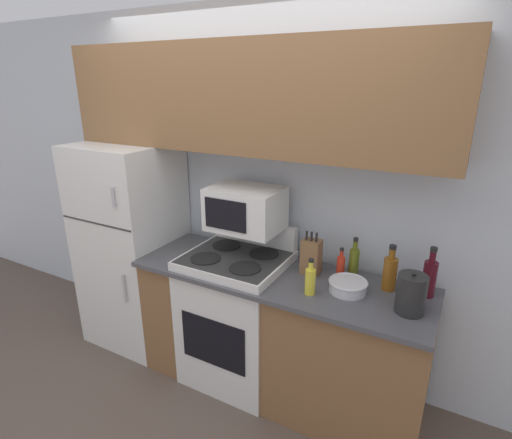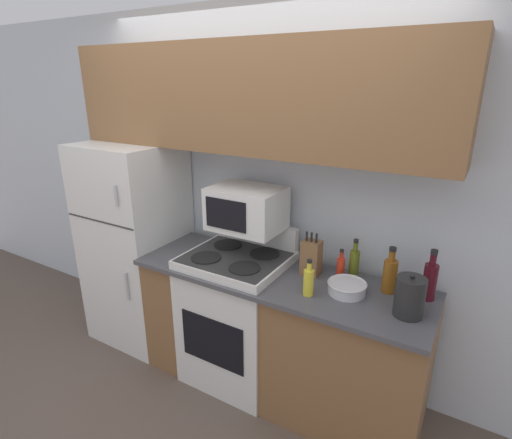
{
  "view_description": "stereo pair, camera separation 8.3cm",
  "coord_description": "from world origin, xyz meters",
  "px_view_note": "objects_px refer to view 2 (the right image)",
  "views": [
    {
      "loc": [
        1.32,
        -1.78,
        2.06
      ],
      "look_at": [
        0.2,
        0.26,
        1.24
      ],
      "focal_mm": 28.0,
      "sensor_mm": 36.0,
      "label": 1
    },
    {
      "loc": [
        1.39,
        -1.74,
        2.06
      ],
      "look_at": [
        0.2,
        0.26,
        1.24
      ],
      "focal_mm": 28.0,
      "sensor_mm": 36.0,
      "label": 2
    }
  ],
  "objects_px": {
    "bottle_whiskey": "(390,275)",
    "bottle_olive_oil": "(354,263)",
    "bottle_wine_red": "(430,280)",
    "kettle": "(410,297)",
    "bowl": "(347,287)",
    "microwave": "(246,208)",
    "knife_block": "(311,257)",
    "bottle_hot_sauce": "(341,268)",
    "refrigerator": "(136,244)",
    "bottle_cooking_spray": "(309,281)",
    "stove": "(237,315)"
  },
  "relations": [
    {
      "from": "bottle_whiskey",
      "to": "bottle_olive_oil",
      "type": "bearing_deg",
      "value": 165.47
    },
    {
      "from": "bottle_olive_oil",
      "to": "bottle_wine_red",
      "type": "height_order",
      "value": "bottle_wine_red"
    },
    {
      "from": "bottle_olive_oil",
      "to": "kettle",
      "type": "bearing_deg",
      "value": -34.41
    },
    {
      "from": "bowl",
      "to": "microwave",
      "type": "bearing_deg",
      "value": 172.05
    },
    {
      "from": "knife_block",
      "to": "bottle_olive_oil",
      "type": "xyz_separation_m",
      "value": [
        0.25,
        0.08,
        -0.01
      ]
    },
    {
      "from": "bowl",
      "to": "kettle",
      "type": "distance_m",
      "value": 0.36
    },
    {
      "from": "microwave",
      "to": "bottle_hot_sauce",
      "type": "height_order",
      "value": "microwave"
    },
    {
      "from": "bowl",
      "to": "refrigerator",
      "type": "bearing_deg",
      "value": 178.92
    },
    {
      "from": "bottle_hot_sauce",
      "to": "kettle",
      "type": "xyz_separation_m",
      "value": [
        0.44,
        -0.2,
        0.03
      ]
    },
    {
      "from": "kettle",
      "to": "bottle_cooking_spray",
      "type": "bearing_deg",
      "value": -172.19
    },
    {
      "from": "stove",
      "to": "bottle_wine_red",
      "type": "distance_m",
      "value": 1.3
    },
    {
      "from": "microwave",
      "to": "bowl",
      "type": "distance_m",
      "value": 0.82
    },
    {
      "from": "knife_block",
      "to": "bottle_olive_oil",
      "type": "relative_size",
      "value": 1.09
    },
    {
      "from": "bottle_wine_red",
      "to": "bottle_cooking_spray",
      "type": "relative_size",
      "value": 1.36
    },
    {
      "from": "microwave",
      "to": "bottle_cooking_spray",
      "type": "distance_m",
      "value": 0.67
    },
    {
      "from": "knife_block",
      "to": "bottle_hot_sauce",
      "type": "bearing_deg",
      "value": 8.02
    },
    {
      "from": "microwave",
      "to": "bottle_whiskey",
      "type": "height_order",
      "value": "microwave"
    },
    {
      "from": "bottle_hot_sauce",
      "to": "bottle_whiskey",
      "type": "xyz_separation_m",
      "value": [
        0.29,
        -0.0,
        0.03
      ]
    },
    {
      "from": "bottle_whiskey",
      "to": "bottle_wine_red",
      "type": "bearing_deg",
      "value": 8.01
    },
    {
      "from": "stove",
      "to": "kettle",
      "type": "xyz_separation_m",
      "value": [
        1.11,
        -0.06,
        0.51
      ]
    },
    {
      "from": "bottle_hot_sauce",
      "to": "stove",
      "type": "bearing_deg",
      "value": -167.76
    },
    {
      "from": "microwave",
      "to": "bottle_wine_red",
      "type": "distance_m",
      "value": 1.18
    },
    {
      "from": "bottle_wine_red",
      "to": "bottle_whiskey",
      "type": "relative_size",
      "value": 1.07
    },
    {
      "from": "bottle_cooking_spray",
      "to": "bowl",
      "type": "bearing_deg",
      "value": 35.02
    },
    {
      "from": "bottle_hot_sauce",
      "to": "bottle_olive_oil",
      "type": "bearing_deg",
      "value": 40.35
    },
    {
      "from": "refrigerator",
      "to": "bowl",
      "type": "height_order",
      "value": "refrigerator"
    },
    {
      "from": "refrigerator",
      "to": "bottle_olive_oil",
      "type": "bearing_deg",
      "value": 5.53
    },
    {
      "from": "refrigerator",
      "to": "microwave",
      "type": "relative_size",
      "value": 3.44
    },
    {
      "from": "microwave",
      "to": "bottle_wine_red",
      "type": "relative_size",
      "value": 1.57
    },
    {
      "from": "bottle_whiskey",
      "to": "kettle",
      "type": "distance_m",
      "value": 0.25
    },
    {
      "from": "bowl",
      "to": "bottle_hot_sauce",
      "type": "distance_m",
      "value": 0.18
    },
    {
      "from": "bottle_cooking_spray",
      "to": "bottle_whiskey",
      "type": "bearing_deg",
      "value": 35.03
    },
    {
      "from": "bottle_cooking_spray",
      "to": "kettle",
      "type": "relative_size",
      "value": 0.92
    },
    {
      "from": "bottle_wine_red",
      "to": "bottle_cooking_spray",
      "type": "distance_m",
      "value": 0.67
    },
    {
      "from": "microwave",
      "to": "bottle_whiskey",
      "type": "relative_size",
      "value": 1.68
    },
    {
      "from": "stove",
      "to": "bottle_hot_sauce",
      "type": "relative_size",
      "value": 5.55
    },
    {
      "from": "bottle_olive_oil",
      "to": "refrigerator",
      "type": "bearing_deg",
      "value": -174.47
    },
    {
      "from": "stove",
      "to": "bottle_hot_sauce",
      "type": "xyz_separation_m",
      "value": [
        0.67,
        0.15,
        0.48
      ]
    },
    {
      "from": "microwave",
      "to": "stove",
      "type": "bearing_deg",
      "value": -100.3
    },
    {
      "from": "kettle",
      "to": "microwave",
      "type": "bearing_deg",
      "value": 171.64
    },
    {
      "from": "bowl",
      "to": "stove",
      "type": "bearing_deg",
      "value": -179.9
    },
    {
      "from": "knife_block",
      "to": "kettle",
      "type": "relative_size",
      "value": 1.19
    },
    {
      "from": "knife_block",
      "to": "microwave",
      "type": "bearing_deg",
      "value": -178.25
    },
    {
      "from": "bottle_wine_red",
      "to": "microwave",
      "type": "bearing_deg",
      "value": -176.71
    },
    {
      "from": "bottle_cooking_spray",
      "to": "bottle_hot_sauce",
      "type": "distance_m",
      "value": 0.29
    },
    {
      "from": "refrigerator",
      "to": "microwave",
      "type": "height_order",
      "value": "refrigerator"
    },
    {
      "from": "bottle_whiskey",
      "to": "kettle",
      "type": "bearing_deg",
      "value": -53.37
    },
    {
      "from": "kettle",
      "to": "knife_block",
      "type": "bearing_deg",
      "value": 164.38
    },
    {
      "from": "bowl",
      "to": "bottle_hot_sauce",
      "type": "bearing_deg",
      "value": 122.5
    },
    {
      "from": "bottle_hot_sauce",
      "to": "knife_block",
      "type": "bearing_deg",
      "value": -171.98
    }
  ]
}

